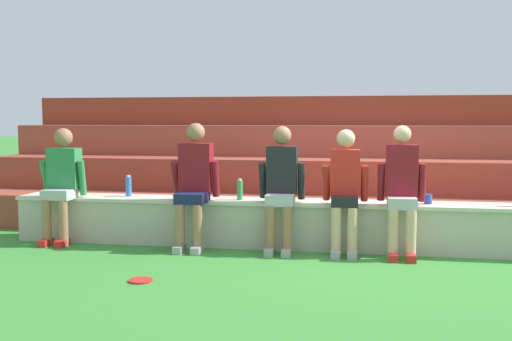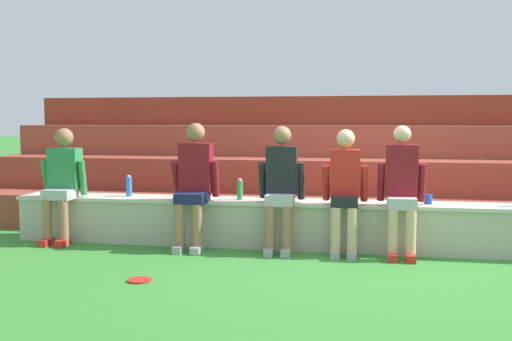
{
  "view_description": "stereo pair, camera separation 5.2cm",
  "coord_description": "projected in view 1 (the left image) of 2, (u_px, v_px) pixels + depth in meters",
  "views": [
    {
      "loc": [
        -0.07,
        -6.47,
        1.49
      ],
      "look_at": [
        -1.25,
        0.24,
        0.89
      ],
      "focal_mm": 40.94,
      "sensor_mm": 36.0,
      "label": 1
    },
    {
      "loc": [
        -0.01,
        -6.46,
        1.49
      ],
      "look_at": [
        -1.25,
        0.24,
        0.89
      ],
      "focal_mm": 40.94,
      "sensor_mm": 36.0,
      "label": 2
    }
  ],
  "objects": [
    {
      "name": "person_center",
      "position": [
        281.0,
        184.0,
        6.56
      ],
      "size": [
        0.52,
        0.53,
        1.42
      ],
      "color": "#996B4C",
      "rests_on": "ground"
    },
    {
      "name": "frisbee",
      "position": [
        141.0,
        280.0,
        5.38
      ],
      "size": [
        0.22,
        0.22,
        0.02
      ],
      "primitive_type": "cylinder",
      "color": "red",
      "rests_on": "ground"
    },
    {
      "name": "person_far_right",
      "position": [
        402.0,
        187.0,
        6.31
      ],
      "size": [
        0.52,
        0.52,
        1.43
      ],
      "color": "#DBAD89",
      "rests_on": "ground"
    },
    {
      "name": "person_left_of_center",
      "position": [
        194.0,
        181.0,
        6.71
      ],
      "size": [
        0.55,
        0.57,
        1.45
      ],
      "color": "#996B4C",
      "rests_on": "ground"
    },
    {
      "name": "plastic_cup_left_end",
      "position": [
        428.0,
        199.0,
        6.52
      ],
      "size": [
        0.09,
        0.09,
        0.11
      ],
      "primitive_type": "cylinder",
      "color": "blue",
      "rests_on": "stone_seating_wall"
    },
    {
      "name": "ground_plane",
      "position": [
        363.0,
        254.0,
        6.46
      ],
      "size": [
        80.0,
        80.0,
        0.0
      ],
      "primitive_type": "plane",
      "color": "#388433"
    },
    {
      "name": "brick_bleachers",
      "position": [
        362.0,
        171.0,
        8.9
      ],
      "size": [
        11.0,
        3.03,
        1.86
      ],
      "color": "#963F30",
      "rests_on": "ground"
    },
    {
      "name": "stone_seating_wall",
      "position": [
        363.0,
        225.0,
        6.67
      ],
      "size": [
        8.38,
        0.51,
        0.55
      ],
      "color": "#B7AF9E",
      "rests_on": "ground"
    },
    {
      "name": "person_right_of_center",
      "position": [
        345.0,
        188.0,
        6.4
      ],
      "size": [
        0.5,
        0.46,
        1.38
      ],
      "color": "#DBAD89",
      "rests_on": "ground"
    },
    {
      "name": "person_far_left",
      "position": [
        61.0,
        180.0,
        7.02
      ],
      "size": [
        0.56,
        0.52,
        1.39
      ],
      "color": "#996B4C",
      "rests_on": "ground"
    },
    {
      "name": "water_bottle_mid_left",
      "position": [
        240.0,
        190.0,
        6.85
      ],
      "size": [
        0.07,
        0.07,
        0.25
      ],
      "color": "green",
      "rests_on": "stone_seating_wall"
    },
    {
      "name": "water_bottle_near_right",
      "position": [
        129.0,
        186.0,
        7.17
      ],
      "size": [
        0.07,
        0.07,
        0.26
      ],
      "color": "blue",
      "rests_on": "stone_seating_wall"
    }
  ]
}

